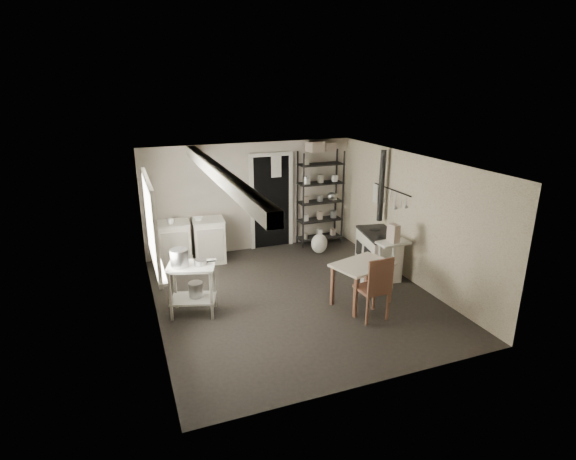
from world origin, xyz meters
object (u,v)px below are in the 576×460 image
object	(u,v)px
prep_table	(193,290)
work_table	(362,282)
stockpot	(180,259)
chair	(372,289)
shelf_rack	(320,202)
stove	(378,251)
base_cabinets	(192,241)
flour_sack	(319,242)

from	to	relation	value
prep_table	work_table	distance (m)	2.70
prep_table	work_table	bearing A→B (deg)	-13.75
stockpot	work_table	size ratio (longest dim) A/B	0.32
stockpot	chair	size ratio (longest dim) A/B	0.28
shelf_rack	work_table	size ratio (longest dim) A/B	2.23
prep_table	stockpot	size ratio (longest dim) A/B	2.77
prep_table	stove	bearing A→B (deg)	5.48
base_cabinets	flour_sack	size ratio (longest dim) A/B	3.17
stockpot	shelf_rack	bearing A→B (deg)	33.80
chair	flour_sack	bearing A→B (deg)	78.68
prep_table	chair	xyz separation A→B (m)	(2.53, -1.09, 0.09)
work_table	flour_sack	xyz separation A→B (m)	(0.32, 2.34, -0.14)
stove	flour_sack	size ratio (longest dim) A/B	2.44
base_cabinets	work_table	xyz separation A→B (m)	(2.28, -2.76, -0.08)
prep_table	stockpot	distance (m)	0.56
stockpot	flour_sack	size ratio (longest dim) A/B	0.70
chair	stockpot	bearing A→B (deg)	154.48
stove	chair	world-z (taller)	chair
base_cabinets	shelf_rack	xyz separation A→B (m)	(2.87, 0.17, 0.49)
shelf_rack	prep_table	bearing A→B (deg)	-144.75
prep_table	flour_sack	bearing A→B (deg)	29.96
base_cabinets	chair	bearing A→B (deg)	-50.96
shelf_rack	flour_sack	size ratio (longest dim) A/B	4.91
base_cabinets	stove	xyz separation A→B (m)	(3.19, -1.78, -0.02)
chair	stove	bearing A→B (deg)	52.08
shelf_rack	chair	distance (m)	3.48
prep_table	stove	distance (m)	3.55
prep_table	stove	size ratio (longest dim) A/B	0.80
prep_table	work_table	size ratio (longest dim) A/B	0.88
stockpot	base_cabinets	world-z (taller)	stockpot
stockpot	base_cabinets	xyz separation A→B (m)	(0.50, 2.09, -0.48)
shelf_rack	stove	distance (m)	2.04
shelf_rack	stove	world-z (taller)	shelf_rack
base_cabinets	stockpot	bearing A→B (deg)	-98.81
shelf_rack	chair	bearing A→B (deg)	-101.52
shelf_rack	flour_sack	world-z (taller)	shelf_rack
stockpot	shelf_rack	world-z (taller)	shelf_rack
work_table	chair	size ratio (longest dim) A/B	0.90
flour_sack	base_cabinets	bearing A→B (deg)	170.87
base_cabinets	shelf_rack	bearing A→B (deg)	8.09
stove	shelf_rack	bearing A→B (deg)	109.74
stockpot	stove	distance (m)	3.74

